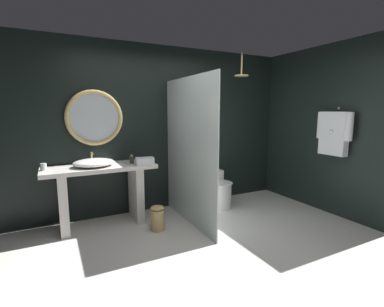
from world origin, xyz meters
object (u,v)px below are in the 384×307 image
round_wall_mirror (95,118)px  waste_bin (157,218)px  toilet (217,191)px  folded_hand_towel (145,161)px  vessel_sink (94,163)px  soap_dispenser (132,160)px  hanging_bathrobe (334,132)px  tumbler_cup (43,167)px  rain_shower_head (241,74)px

round_wall_mirror → waste_bin: 1.66m
toilet → folded_hand_towel: 1.43m
toilet → folded_hand_towel: (-1.27, -0.11, 0.63)m
round_wall_mirror → vessel_sink: bearing=-105.4°
soap_dispenser → folded_hand_towel: size_ratio=0.52×
hanging_bathrobe → folded_hand_towel: bearing=159.0°
round_wall_mirror → hanging_bathrobe: bearing=-24.5°
toilet → vessel_sink: bearing=178.6°
tumbler_cup → toilet: size_ratio=0.16×
tumbler_cup → hanging_bathrobe: (3.86, -1.19, 0.39)m
soap_dispenser → hanging_bathrobe: bearing=-22.7°
tumbler_cup → round_wall_mirror: (0.68, 0.26, 0.60)m
soap_dispenser → hanging_bathrobe: (2.74, -1.15, 0.38)m
vessel_sink → toilet: (1.93, -0.05, -0.64)m
rain_shower_head → toilet: rain_shower_head is taller
toilet → soap_dispenser: bearing=178.3°
soap_dispenser → toilet: size_ratio=0.22×
soap_dispenser → waste_bin: soap_dispenser is taller
hanging_bathrobe → toilet: bearing=140.1°
tumbler_cup → waste_bin: 1.59m
toilet → folded_hand_towel: folded_hand_towel is taller
round_wall_mirror → folded_hand_towel: bearing=-37.6°
round_wall_mirror → rain_shower_head: (2.22, -0.43, 0.68)m
vessel_sink → tumbler_cup: (-0.60, 0.03, -0.01)m
toilet → waste_bin: 1.30m
vessel_sink → hanging_bathrobe: hanging_bathrobe is taller
waste_bin → folded_hand_towel: folded_hand_towel is taller
rain_shower_head → vessel_sink: bearing=176.5°
folded_hand_towel → tumbler_cup: bearing=171.5°
rain_shower_head → folded_hand_towel: size_ratio=1.48×
round_wall_mirror → rain_shower_head: size_ratio=2.18×
vessel_sink → soap_dispenser: bearing=-0.7°
soap_dispenser → folded_hand_towel: bearing=-45.8°
round_wall_mirror → toilet: size_ratio=1.35×
round_wall_mirror → hanging_bathrobe: (3.18, -1.45, -0.21)m
toilet → waste_bin: (-1.22, -0.44, -0.09)m
round_wall_mirror → folded_hand_towel: (0.58, -0.45, -0.60)m
tumbler_cup → waste_bin: tumbler_cup is taller
waste_bin → hanging_bathrobe: bearing=-14.7°
round_wall_mirror → waste_bin: size_ratio=2.33×
hanging_bathrobe → vessel_sink: bearing=160.5°
rain_shower_head → toilet: size_ratio=0.62×
rain_shower_head → waste_bin: 2.58m
tumbler_cup → round_wall_mirror: round_wall_mirror is taller
tumbler_cup → folded_hand_towel: bearing=-8.5°
tumbler_cup → waste_bin: size_ratio=0.27×
round_wall_mirror → waste_bin: (0.63, -0.78, -1.32)m
hanging_bathrobe → round_wall_mirror: bearing=155.5°
soap_dispenser → toilet: (1.42, -0.04, -0.64)m
vessel_sink → round_wall_mirror: 0.66m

